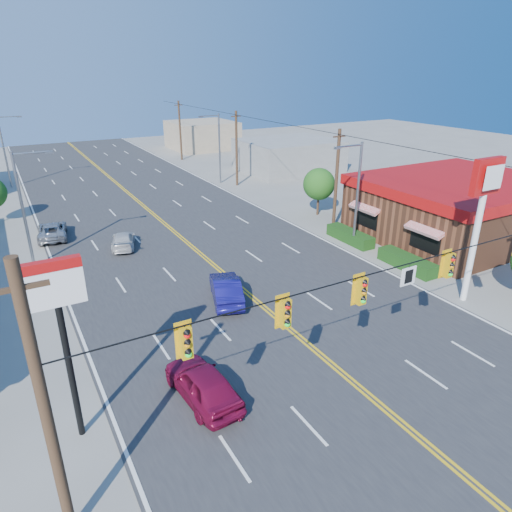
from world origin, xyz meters
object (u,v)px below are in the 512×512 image
kfc_pylon (482,202)px  pizza_hut_sign (60,315)px  signal_span (381,297)px  car_white (123,241)px  car_magenta (203,384)px  car_silver (52,231)px  car_blue (226,290)px  kfc (456,207)px

kfc_pylon → pizza_hut_sign: bearing=180.0°
signal_span → car_white: 23.33m
kfc_pylon → pizza_hut_sign: size_ratio=1.24×
pizza_hut_sign → car_magenta: bearing=-6.2°
pizza_hut_sign → car_silver: size_ratio=1.48×
car_silver → kfc_pylon: bearing=138.5°
signal_span → car_magenta: signal_span is taller
kfc_pylon → car_magenta: kfc_pylon is taller
car_blue → car_white: size_ratio=1.13×
signal_span → kfc: (20.02, 12.00, -2.51)m
kfc_pylon → car_white: 24.80m
kfc → car_silver: kfc is taller
car_silver → car_blue: bearing=122.4°
pizza_hut_sign → car_blue: pizza_hut_sign is taller
car_blue → kfc_pylon: bearing=169.8°
kfc → pizza_hut_sign: 32.04m
car_white → kfc: bearing=173.8°
pizza_hut_sign → car_blue: 12.51m
kfc_pylon → car_silver: 31.29m
kfc → car_magenta: 27.49m
pizza_hut_sign → car_blue: bearing=35.8°
car_blue → car_magenta: bearing=76.1°
signal_span → car_white: signal_span is taller
signal_span → kfc: bearing=30.9°
kfc → pizza_hut_sign: pizza_hut_sign is taller
kfc → kfc_pylon: 12.52m
car_white → car_silver: (-4.47, 4.90, 0.06)m
kfc → car_magenta: kfc is taller
kfc_pylon → pizza_hut_sign: (-22.00, 0.00, -0.86)m
car_magenta → car_blue: bearing=-126.9°
car_blue → pizza_hut_sign: bearing=54.3°
kfc_pylon → car_magenta: 17.98m
kfc → kfc_pylon: kfc_pylon is taller
pizza_hut_sign → car_silver: (1.93, 23.38, -4.54)m
signal_span → car_white: (-4.48, 22.49, -4.30)m
kfc → car_blue: (-21.41, -1.16, -1.63)m
pizza_hut_sign → car_blue: (9.49, 6.84, -4.43)m
signal_span → car_magenta: (-6.06, 3.48, -4.11)m
kfc_pylon → car_blue: (-12.51, 6.84, -5.29)m
kfc_pylon → car_magenta: bearing=-178.3°
kfc_pylon → car_white: size_ratio=2.11×
kfc_pylon → car_blue: size_ratio=1.87×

